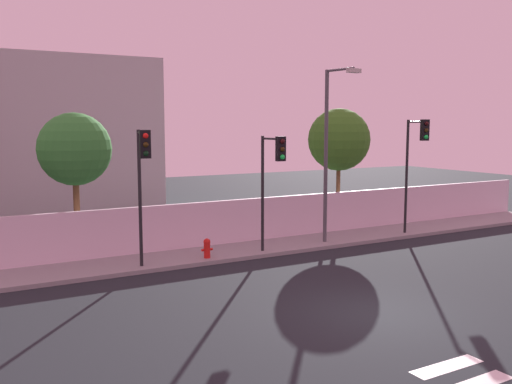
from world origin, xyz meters
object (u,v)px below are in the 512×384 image
traffic_light_right (143,169)px  fire_hydrant (207,247)px  traffic_light_center (272,168)px  roadside_tree_midright (339,140)px  traffic_light_left (416,152)px  street_lamp_curbside (330,143)px  roadside_tree_midleft (75,150)px

traffic_light_right → fire_hydrant: bearing=15.9°
traffic_light_center → roadside_tree_midright: roadside_tree_midright is taller
traffic_light_left → street_lamp_curbside: bearing=170.9°
traffic_light_center → fire_hydrant: (-2.39, 0.70, -2.90)m
traffic_light_left → traffic_light_center: bearing=-179.5°
street_lamp_curbside → roadside_tree_midright: (2.67, 2.83, 0.02)m
roadside_tree_midright → fire_hydrant: bearing=-160.9°
traffic_light_right → roadside_tree_midleft: size_ratio=0.86×
roadside_tree_midright → traffic_light_center: bearing=-148.7°
traffic_light_left → fire_hydrant: 10.34m
traffic_light_center → traffic_light_right: traffic_light_right is taller
traffic_light_center → street_lamp_curbside: street_lamp_curbside is taller
traffic_light_center → traffic_light_right: bearing=-179.5°
traffic_light_center → street_lamp_curbside: bearing=13.0°
traffic_light_center → street_lamp_curbside: 3.38m
traffic_light_right → street_lamp_curbside: street_lamp_curbside is taller
traffic_light_right → traffic_light_center: bearing=0.5°
traffic_light_left → traffic_light_center: 7.38m
roadside_tree_midleft → traffic_light_left: bearing=-14.2°
traffic_light_center → street_lamp_curbside: size_ratio=0.63×
traffic_light_left → traffic_light_right: traffic_light_left is taller
street_lamp_curbside → fire_hydrant: 6.73m
street_lamp_curbside → fire_hydrant: street_lamp_curbside is taller
fire_hydrant → roadside_tree_midleft: roadside_tree_midleft is taller
traffic_light_left → fire_hydrant: size_ratio=7.01×
roadside_tree_midleft → roadside_tree_midright: roadside_tree_midright is taller
roadside_tree_midleft → traffic_light_center: bearing=-28.9°
traffic_light_right → roadside_tree_midright: (10.86, 3.60, 0.71)m
traffic_light_left → street_lamp_curbside: 4.27m
traffic_light_left → fire_hydrant: traffic_light_left is taller
street_lamp_curbside → roadside_tree_midright: 3.89m
traffic_light_left → roadside_tree_midright: roadside_tree_midright is taller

